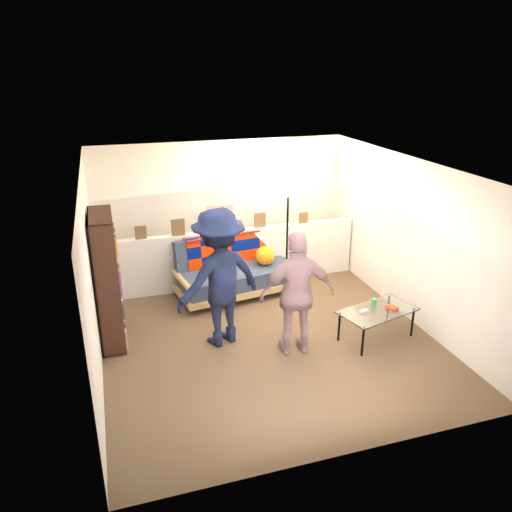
# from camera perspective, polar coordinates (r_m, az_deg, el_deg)

# --- Properties ---
(ground) EXTENTS (5.00, 5.00, 0.00)m
(ground) POSITION_cam_1_polar(r_m,az_deg,el_deg) (7.28, 0.95, -8.83)
(ground) COLOR brown
(ground) RESTS_ON ground
(room_shell) EXTENTS (4.60, 5.05, 2.45)m
(room_shell) POSITION_cam_1_polar(r_m,az_deg,el_deg) (7.03, -0.17, 4.92)
(room_shell) COLOR silver
(room_shell) RESTS_ON ground
(half_wall_ledge) EXTENTS (4.45, 0.15, 1.00)m
(half_wall_ledge) POSITION_cam_1_polar(r_m,az_deg,el_deg) (8.62, -2.77, -0.16)
(half_wall_ledge) COLOR silver
(half_wall_ledge) RESTS_ON ground
(ledge_decor) EXTENTS (2.97, 0.02, 0.45)m
(ledge_decor) POSITION_cam_1_polar(r_m,az_deg,el_deg) (8.33, -4.32, 3.96)
(ledge_decor) COLOR brown
(ledge_decor) RESTS_ON half_wall_ledge
(futon_sofa) EXTENTS (2.13, 1.24, 0.86)m
(futon_sofa) POSITION_cam_1_polar(r_m,az_deg,el_deg) (8.34, -2.16, -1.63)
(futon_sofa) COLOR tan
(futon_sofa) RESTS_ON ground
(bookshelf) EXTENTS (0.31, 0.92, 1.84)m
(bookshelf) POSITION_cam_1_polar(r_m,az_deg,el_deg) (7.02, -16.63, -3.12)
(bookshelf) COLOR black
(bookshelf) RESTS_ON ground
(coffee_table) EXTENTS (1.18, 0.84, 0.55)m
(coffee_table) POSITION_cam_1_polar(r_m,az_deg,el_deg) (7.17, 13.73, -6.20)
(coffee_table) COLOR black
(coffee_table) RESTS_ON ground
(floor_lamp) EXTENTS (0.36, 0.31, 1.69)m
(floor_lamp) POSITION_cam_1_polar(r_m,az_deg,el_deg) (8.37, 3.66, 4.20)
(floor_lamp) COLOR black
(floor_lamp) RESTS_ON ground
(person_left) EXTENTS (1.41, 1.08, 1.92)m
(person_left) POSITION_cam_1_polar(r_m,az_deg,el_deg) (6.69, -4.22, -2.52)
(person_left) COLOR black
(person_left) RESTS_ON ground
(person_right) EXTENTS (1.03, 0.52, 1.69)m
(person_right) POSITION_cam_1_polar(r_m,az_deg,el_deg) (6.50, 4.76, -4.36)
(person_right) COLOR pink
(person_right) RESTS_ON ground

